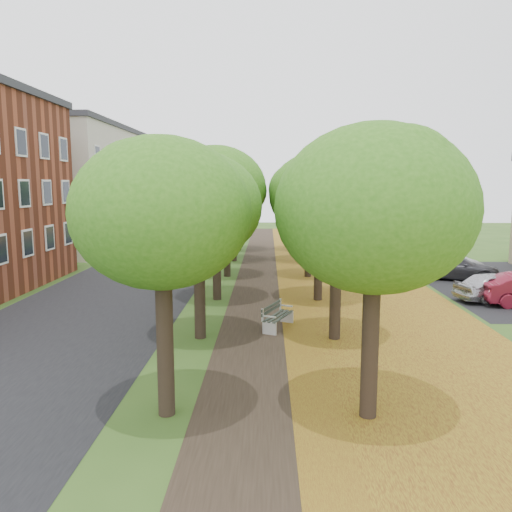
# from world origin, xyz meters

# --- Properties ---
(ground) EXTENTS (120.00, 120.00, 0.00)m
(ground) POSITION_xyz_m (0.00, 0.00, 0.00)
(ground) COLOR #2D4C19
(ground) RESTS_ON ground
(street_asphalt) EXTENTS (8.00, 70.00, 0.01)m
(street_asphalt) POSITION_xyz_m (-7.50, 15.00, 0.00)
(street_asphalt) COLOR black
(street_asphalt) RESTS_ON ground
(footpath) EXTENTS (3.20, 70.00, 0.01)m
(footpath) POSITION_xyz_m (0.00, 15.00, 0.00)
(footpath) COLOR black
(footpath) RESTS_ON ground
(leaf_verge) EXTENTS (7.50, 70.00, 0.01)m
(leaf_verge) POSITION_xyz_m (5.00, 15.00, 0.01)
(leaf_verge) COLOR olive
(leaf_verge) RESTS_ON ground
(parking_lot) EXTENTS (9.00, 16.00, 0.01)m
(parking_lot) POSITION_xyz_m (13.50, 16.00, 0.00)
(parking_lot) COLOR black
(parking_lot) RESTS_ON ground
(tree_row_west) EXTENTS (4.39, 34.39, 6.69)m
(tree_row_west) POSITION_xyz_m (-2.20, 15.00, 4.80)
(tree_row_west) COLOR black
(tree_row_west) RESTS_ON ground
(tree_row_east) EXTENTS (4.39, 34.39, 6.69)m
(tree_row_east) POSITION_xyz_m (2.60, 15.00, 4.80)
(tree_row_east) COLOR black
(tree_row_east) RESTS_ON ground
(building_cream) EXTENTS (10.30, 20.30, 10.40)m
(building_cream) POSITION_xyz_m (-17.00, 33.00, 5.21)
(building_cream) COLOR beige
(building_cream) RESTS_ON ground
(bench) EXTENTS (1.27, 2.01, 0.92)m
(bench) POSITION_xyz_m (0.57, 7.25, 0.48)
(bench) COLOR #28322B
(bench) RESTS_ON ground
(car_silver) EXTENTS (4.31, 2.63, 1.37)m
(car_silver) POSITION_xyz_m (11.00, 12.01, 0.68)
(car_silver) COLOR #B2B1B6
(car_silver) RESTS_ON ground
(car_grey) EXTENTS (5.32, 3.43, 1.43)m
(car_grey) POSITION_xyz_m (11.00, 17.42, 0.72)
(car_grey) COLOR #303034
(car_grey) RESTS_ON ground
(car_white) EXTENTS (5.18, 2.66, 1.40)m
(car_white) POSITION_xyz_m (11.00, 19.50, 0.70)
(car_white) COLOR silver
(car_white) RESTS_ON ground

